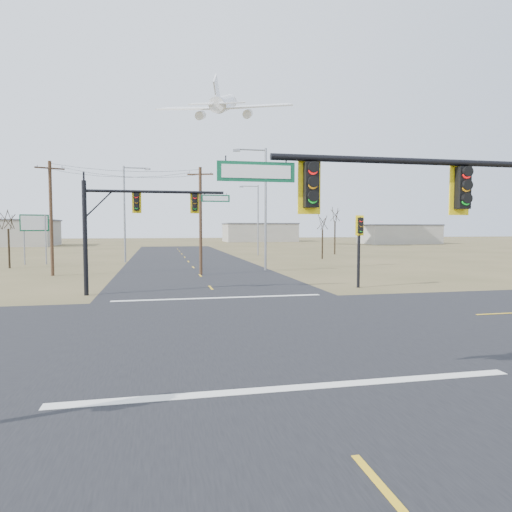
{
  "coord_description": "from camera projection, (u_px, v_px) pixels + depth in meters",
  "views": [
    {
      "loc": [
        -3.35,
        -18.3,
        4.07
      ],
      "look_at": [
        0.76,
        1.0,
        2.82
      ],
      "focal_mm": 32.0,
      "sensor_mm": 36.0,
      "label": 1
    }
  ],
  "objects": [
    {
      "name": "streetlight_c",
      "position": [
        127.0,
        208.0,
        52.56
      ],
      "size": [
        3.11,
        0.5,
        11.11
      ],
      "rotation": [
        0.0,
        0.0,
        -0.41
      ],
      "color": "gray",
      "rests_on": "ground"
    },
    {
      "name": "bare_tree_d",
      "position": [
        335.0,
        214.0,
        68.66
      ],
      "size": [
        3.43,
        3.43,
        7.53
      ],
      "rotation": [
        0.0,
        0.0,
        -0.23
      ],
      "color": "black",
      "rests_on": "ground"
    },
    {
      "name": "stop_bar_far",
      "position": [
        220.0,
        298.0,
        26.13
      ],
      "size": [
        12.0,
        0.4,
        0.01
      ],
      "primitive_type": "cube",
      "color": "silver",
      "rests_on": "road_ns"
    },
    {
      "name": "mast_arm_near",
      "position": [
        462.0,
        207.0,
        11.48
      ],
      "size": [
        10.33,
        0.4,
        6.28
      ],
      "rotation": [
        0.0,
        0.0,
        -0.0
      ],
      "color": "black",
      "rests_on": "ground"
    },
    {
      "name": "streetlight_a",
      "position": [
        263.0,
        202.0,
        42.64
      ],
      "size": [
        3.2,
        0.46,
        11.43
      ],
      "rotation": [
        0.0,
        0.0,
        -0.29
      ],
      "color": "gray",
      "rests_on": "ground"
    },
    {
      "name": "pedestal_signal_ne",
      "position": [
        360.0,
        236.0,
        30.46
      ],
      "size": [
        0.64,
        0.56,
        4.9
      ],
      "rotation": [
        0.0,
        0.0,
        -0.25
      ],
      "color": "black",
      "rests_on": "ground"
    },
    {
      "name": "jet_airliner",
      "position": [
        224.0,
        104.0,
        89.23
      ],
      "size": [
        22.19,
        23.06,
        12.68
      ],
      "rotation": [
        0.0,
        -0.32,
        1.24
      ],
      "color": "white"
    },
    {
      "name": "mast_arm_far",
      "position": [
        137.0,
        213.0,
        27.62
      ],
      "size": [
        8.84,
        0.46,
        6.83
      ],
      "rotation": [
        0.0,
        0.0,
        0.11
      ],
      "color": "black",
      "rests_on": "ground"
    },
    {
      "name": "warehouse_right",
      "position": [
        399.0,
        235.0,
        113.07
      ],
      "size": [
        18.0,
        10.0,
        4.5
      ],
      "primitive_type": "cube",
      "color": "#A19C8F",
      "rests_on": "ground"
    },
    {
      "name": "bare_tree_c",
      "position": [
        323.0,
        222.0,
        58.45
      ],
      "size": [
        2.9,
        2.9,
        6.06
      ],
      "rotation": [
        0.0,
        0.0,
        0.14
      ],
      "color": "black",
      "rests_on": "ground"
    },
    {
      "name": "stop_bar_near",
      "position": [
        297.0,
        388.0,
        11.49
      ],
      "size": [
        12.0,
        0.4,
        0.01
      ],
      "primitive_type": "cube",
      "color": "silver",
      "rests_on": "road_ns"
    },
    {
      "name": "utility_pole_far",
      "position": [
        51.0,
        217.0,
        38.05
      ],
      "size": [
        2.18,
        1.08,
        9.57
      ],
      "rotation": [
        0.0,
        0.0,
        0.43
      ],
      "color": "#4B3120",
      "rests_on": "ground"
    },
    {
      "name": "utility_pole_near",
      "position": [
        201.0,
        219.0,
        38.78
      ],
      "size": [
        2.17,
        0.79,
        9.15
      ],
      "rotation": [
        0.0,
        0.0,
        -0.31
      ],
      "color": "#4B3120",
      "rests_on": "ground"
    },
    {
      "name": "warehouse_mid",
      "position": [
        260.0,
        233.0,
        131.23
      ],
      "size": [
        20.0,
        12.0,
        5.0
      ],
      "primitive_type": "cube",
      "color": "#A19C8F",
      "rests_on": "ground"
    },
    {
      "name": "road_ns",
      "position": [
        243.0,
        326.0,
        18.81
      ],
      "size": [
        14.0,
        160.0,
        0.02
      ],
      "primitive_type": "cube",
      "color": "black",
      "rests_on": "ground"
    },
    {
      "name": "streetlight_b",
      "position": [
        257.0,
        216.0,
        66.22
      ],
      "size": [
        2.85,
        0.33,
        10.2
      ],
      "rotation": [
        0.0,
        0.0,
        -0.14
      ],
      "color": "gray",
      "rests_on": "ground"
    },
    {
      "name": "ground",
      "position": [
        243.0,
        326.0,
        18.81
      ],
      "size": [
        320.0,
        320.0,
        0.0
      ],
      "primitive_type": "plane",
      "color": "brown",
      "rests_on": "ground"
    },
    {
      "name": "highway_sign",
      "position": [
        35.0,
        229.0,
        49.65
      ],
      "size": [
        2.82,
        0.91,
        5.47
      ],
      "rotation": [
        0.0,
        0.0,
        0.29
      ],
      "color": "gray",
      "rests_on": "ground"
    },
    {
      "name": "road_ew",
      "position": [
        243.0,
        326.0,
        18.81
      ],
      "size": [
        160.0,
        14.0,
        0.02
      ],
      "primitive_type": "cube",
      "color": "black",
      "rests_on": "ground"
    },
    {
      "name": "bare_tree_a",
      "position": [
        8.0,
        219.0,
        45.11
      ],
      "size": [
        2.96,
        2.96,
        6.16
      ],
      "rotation": [
        0.0,
        0.0,
        -0.19
      ],
      "color": "black",
      "rests_on": "ground"
    }
  ]
}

